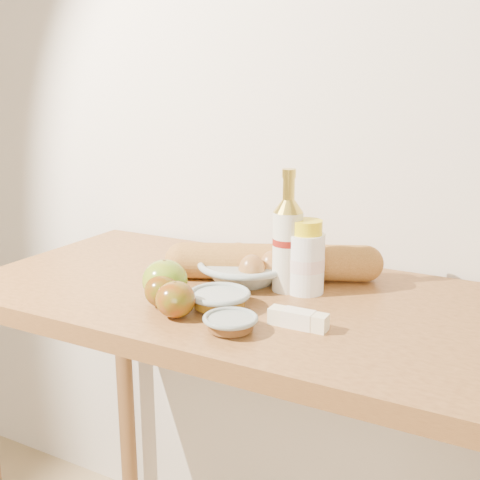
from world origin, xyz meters
name	(u,v)px	position (x,y,z in m)	size (l,w,h in m)	color
back_wall	(311,93)	(0.00, 1.51, 1.30)	(3.50, 0.02, 2.60)	beige
table	(247,347)	(0.00, 1.18, 0.78)	(1.20, 0.60, 0.90)	#A06933
bourbon_bottle	(288,242)	(0.07, 1.23, 1.00)	(0.07, 0.07, 0.26)	beige
cream_bottle	(306,259)	(0.11, 1.24, 0.97)	(0.08, 0.08, 0.15)	white
egg_bowl	(246,268)	(-0.04, 1.24, 0.93)	(0.26, 0.26, 0.07)	#98A6A2
baguette	(273,262)	(0.01, 1.28, 0.94)	(0.47, 0.27, 0.08)	#B47B37
apple_yellowgreen	(165,280)	(-0.12, 1.06, 0.94)	(0.10, 0.10, 0.08)	olive
apple_redgreen_front	(176,299)	(-0.05, 1.00, 0.93)	(0.10, 0.10, 0.07)	#920D07
apple_redgreen_right	(162,291)	(-0.11, 1.03, 0.93)	(0.07, 0.07, 0.06)	maroon
sugar_bowl	(230,323)	(0.07, 0.99, 0.92)	(0.10, 0.10, 0.03)	gray
syrup_bowl	(219,299)	(0.00, 1.07, 0.92)	(0.14, 0.14, 0.04)	#8C9995
butter_stick	(298,319)	(0.17, 1.06, 0.92)	(0.11, 0.03, 0.03)	#F1E6BA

